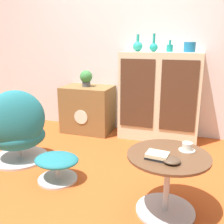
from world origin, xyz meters
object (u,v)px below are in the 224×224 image
ottoman (57,163)px  sideboard (159,96)px  book_stack (157,156)px  bowl (172,160)px  vase_leftmost (138,46)px  tv_console (88,109)px  egg_chair (17,129)px  potted_plant (86,78)px  vase_inner_left (154,47)px  vase_inner_right (170,48)px  vase_rightmost (190,47)px  coffee_table (167,178)px  teacup (187,147)px

ottoman → sideboard: bearing=63.0°
book_stack → bowl: book_stack is taller
sideboard → vase_leftmost: (-0.30, 0.00, 0.62)m
sideboard → tv_console: bearing=-177.8°
egg_chair → book_stack: bearing=-17.1°
sideboard → potted_plant: size_ratio=5.08×
vase_inner_left → vase_inner_right: bearing=-0.0°
bowl → vase_rightmost: bearing=90.5°
sideboard → vase_rightmost: (0.32, 0.00, 0.61)m
sideboard → book_stack: (0.23, -1.61, -0.06)m
ottoman → coffee_table: bearing=-8.5°
egg_chair → vase_inner_right: 1.96m
vase_leftmost → potted_plant: vase_leftmost is taller
egg_chair → teacup: 1.73m
coffee_table → vase_inner_left: size_ratio=2.77×
tv_console → vase_leftmost: (0.67, 0.04, 0.85)m
vase_inner_right → egg_chair: bearing=-140.1°
egg_chair → coffee_table: size_ratio=1.34×
bowl → vase_leftmost: bearing=110.9°
book_stack → vase_leftmost: bearing=108.2°
coffee_table → vase_inner_right: vase_inner_right is taller
ottoman → tv_console: bearing=101.6°
vase_inner_left → vase_rightmost: (0.42, 0.00, -0.00)m
vase_inner_right → sideboard: bearing=-177.6°
tv_console → vase_leftmost: 1.09m
vase_inner_left → vase_rightmost: bearing=0.0°
vase_inner_right → vase_inner_left: bearing=180.0°
tv_console → vase_inner_right: size_ratio=4.89×
egg_chair → vase_inner_left: bearing=44.1°
tv_console → potted_plant: bearing=178.4°
bowl → vase_inner_left: bearing=104.7°
vase_inner_left → book_stack: bearing=-78.3°
tv_console → vase_rightmost: bearing=1.8°
vase_rightmost → potted_plant: 1.37m
egg_chair → vase_inner_left: 1.84m
coffee_table → vase_inner_left: (-0.40, 1.52, 0.88)m
vase_leftmost → vase_inner_left: size_ratio=0.96×
vase_leftmost → egg_chair: bearing=-130.6°
coffee_table → vase_leftmost: (-0.60, 1.52, 0.89)m
bowl → ottoman: bearing=165.0°
tv_console → vase_leftmost: vase_leftmost is taller
vase_leftmost → teacup: bearing=-63.1°
sideboard → bowl: 1.68m
vase_inner_right → vase_rightmost: (0.23, 0.00, 0.01)m
potted_plant → vase_rightmost: bearing=1.8°
egg_chair → vase_inner_left: size_ratio=3.70×
egg_chair → bowl: 1.70m
egg_chair → book_stack: (1.52, -0.47, 0.13)m
ottoman → teacup: 1.16m
sideboard → vase_rightmost: 0.69m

